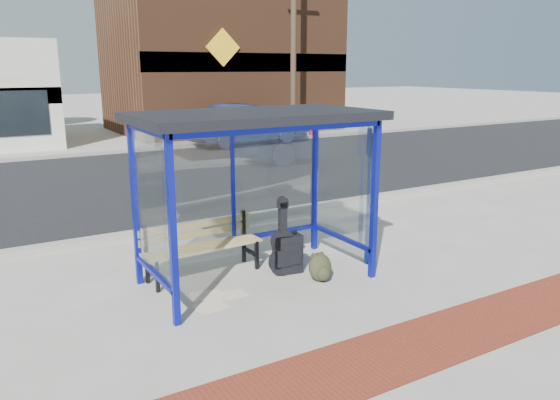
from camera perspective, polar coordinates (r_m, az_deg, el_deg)
ground at (r=7.99m, az=-2.37°, el=-8.33°), size 120.00×120.00×0.00m
brick_paver_strip at (r=6.05m, az=9.92°, el=-16.14°), size 60.00×1.00×0.01m
curb_near at (r=10.48m, az=-9.96°, el=-2.79°), size 60.00×0.25×0.12m
street_asphalt at (r=15.24m, az=-16.85°, el=1.78°), size 60.00×10.00×0.00m
curb_far at (r=20.15m, az=-20.46°, el=4.46°), size 60.00×0.25×0.12m
far_sidewalk at (r=22.02m, az=-21.38°, el=4.95°), size 60.00×4.00×0.01m
bus_shelter at (r=7.53m, az=-2.79°, el=6.62°), size 3.30×1.80×2.42m
storefront_brown at (r=27.54m, az=-6.24°, el=14.05°), size 10.00×7.08×6.40m
tree_right at (r=32.80m, az=-1.52°, el=18.00°), size 3.60×3.60×7.03m
utility_pole_east at (r=23.55m, az=1.42°, el=16.41°), size 1.60×0.24×8.00m
bench at (r=8.10m, az=-8.22°, el=-4.57°), size 1.80×0.52×0.84m
guitar_bag at (r=8.03m, az=0.27°, el=-5.09°), size 0.42×0.17×1.12m
suitcase at (r=8.16m, az=0.96°, el=-5.64°), size 0.39×0.28×0.64m
backpack at (r=7.90m, az=4.26°, el=-7.11°), size 0.38×0.36×0.41m
sign_post at (r=8.37m, az=9.45°, el=1.79°), size 0.09×0.29×2.30m
newspaper_a at (r=7.53m, az=-4.83°, el=-9.78°), size 0.35×0.28×0.01m
newspaper_b at (r=7.20m, az=-7.22°, el=-10.99°), size 0.43×0.35×0.01m
newspaper_c at (r=7.53m, az=-7.75°, el=-9.86°), size 0.48×0.42×0.01m
parked_car at (r=21.85m, az=-3.47°, el=7.91°), size 5.02×2.24×1.60m
fire_hydrant at (r=24.45m, az=3.29°, el=7.60°), size 0.34×0.22×0.74m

